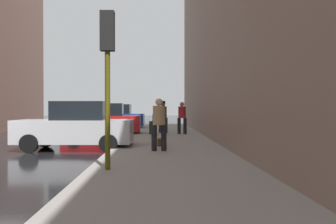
# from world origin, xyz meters

# --- Properties ---
(sidewalk) EXTENTS (4.00, 40.00, 0.15)m
(sidewalk) POSITION_xyz_m (6.00, 0.00, 0.07)
(sidewalk) COLOR gray
(sidewalk) RESTS_ON ground_plane
(parked_silver_sedan) EXTENTS (4.23, 2.12, 1.79)m
(parked_silver_sedan) POSITION_xyz_m (2.65, 1.81, 0.85)
(parked_silver_sedan) COLOR #B7BABF
(parked_silver_sedan) RESTS_ON ground_plane
(parked_red_hatchback) EXTENTS (4.26, 2.17, 1.79)m
(parked_red_hatchback) POSITION_xyz_m (2.65, 8.63, 0.85)
(parked_red_hatchback) COLOR #B2191E
(parked_red_hatchback) RESTS_ON ground_plane
(parked_blue_sedan) EXTENTS (4.24, 2.14, 1.79)m
(parked_blue_sedan) POSITION_xyz_m (2.65, 14.72, 0.85)
(parked_blue_sedan) COLOR navy
(parked_blue_sedan) RESTS_ON ground_plane
(fire_hydrant) EXTENTS (0.42, 0.22, 0.70)m
(fire_hydrant) POSITION_xyz_m (4.45, 3.01, 0.50)
(fire_hydrant) COLOR red
(fire_hydrant) RESTS_ON sidewalk
(traffic_light) EXTENTS (0.32, 0.32, 3.60)m
(traffic_light) POSITION_xyz_m (4.50, -3.54, 2.76)
(traffic_light) COLOR #514C0F
(traffic_light) RESTS_ON sidewalk
(pedestrian_with_beanie) EXTENTS (0.51, 0.43, 1.78)m
(pedestrian_with_beanie) POSITION_xyz_m (5.98, 8.79, 1.14)
(pedestrian_with_beanie) COLOR #333338
(pedestrian_with_beanie) RESTS_ON sidewalk
(pedestrian_in_tan_coat) EXTENTS (0.52, 0.46, 1.71)m
(pedestrian_in_tan_coat) POSITION_xyz_m (5.69, 0.09, 1.10)
(pedestrian_in_tan_coat) COLOR black
(pedestrian_in_tan_coat) RESTS_ON sidewalk
(pedestrian_in_red_jacket) EXTENTS (0.53, 0.49, 1.71)m
(pedestrian_in_red_jacket) POSITION_xyz_m (6.97, 7.80, 1.10)
(pedestrian_in_red_jacket) COLOR black
(pedestrian_in_red_jacket) RESTS_ON sidewalk
(rolling_suitcase) EXTENTS (0.36, 0.56, 1.04)m
(rolling_suitcase) POSITION_xyz_m (5.40, 8.01, 0.49)
(rolling_suitcase) COLOR black
(rolling_suitcase) RESTS_ON sidewalk
(duffel_bag) EXTENTS (0.32, 0.44, 0.28)m
(duffel_bag) POSITION_xyz_m (5.80, 1.68, 0.29)
(duffel_bag) COLOR #472D19
(duffel_bag) RESTS_ON sidewalk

